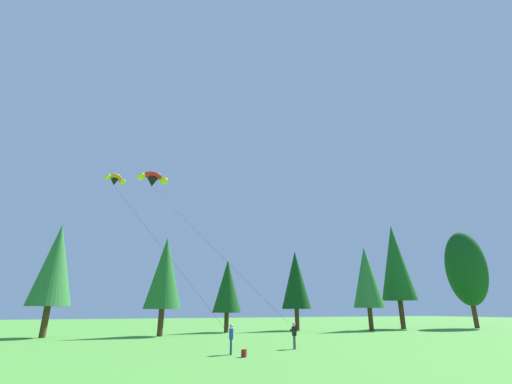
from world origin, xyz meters
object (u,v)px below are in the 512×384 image
Objects in this scene: kite_flyer_near at (231,337)px; parafoil_kite_mid_red_yellow at (153,179)px; kite_flyer_mid at (294,333)px; backpack at (244,353)px; parafoil_kite_high_orange at (115,180)px.

parafoil_kite_mid_red_yellow is at bearing 100.71° from kite_flyer_near.
kite_flyer_mid is at bearing -64.18° from parafoil_kite_mid_red_yellow.
backpack is at bearing -151.38° from kite_flyer_mid.
parafoil_kite_high_orange reaches higher than kite_flyer_mid.
parafoil_kite_mid_red_yellow reaches higher than kite_flyer_near.
parafoil_kite_high_orange reaches higher than kite_flyer_near.
parafoil_kite_high_orange is at bearing 137.50° from kite_flyer_mid.
kite_flyer_near reaches higher than backpack.
parafoil_kite_mid_red_yellow is at bearing 115.82° from kite_flyer_mid.
parafoil_kite_mid_red_yellow is 45.75× the size of backpack.
kite_flyer_mid is at bearing -23.95° from backpack.
kite_flyer_mid is 5.36m from backpack.
kite_flyer_mid is at bearing 13.54° from kite_flyer_near.
kite_flyer_near is 4.23× the size of backpack.
backpack is (3.86, -20.13, -16.92)m from parafoil_kite_mid_red_yellow.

